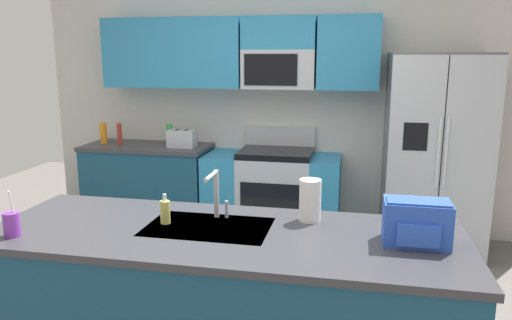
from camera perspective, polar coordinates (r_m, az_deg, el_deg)
name	(u,v)px	position (r m, az deg, el deg)	size (l,w,h in m)	color
kitchen_wall_unit	(269,90)	(5.08, 1.57, 8.19)	(5.20, 0.43, 2.60)	beige
back_counter	(149,186)	(5.36, -12.46, -2.99)	(1.32, 0.63, 0.90)	navy
range_oven	(272,194)	(4.97, 1.93, -3.96)	(1.36, 0.61, 1.10)	#B7BABF
refrigerator	(435,155)	(4.78, 20.24, 0.57)	(0.90, 0.76, 1.85)	#4C4F54
island_counter	(224,307)	(2.82, -3.75, -16.85)	(2.55, 0.92, 0.90)	navy
toaster	(182,139)	(5.04, -8.70, 2.51)	(0.28, 0.16, 0.18)	#B7BABF
pepper_mill	(119,134)	(5.38, -15.74, 3.01)	(0.05, 0.05, 0.22)	#B2332D
bottle_green	(170,135)	(5.17, -10.11, 2.93)	(0.06, 0.06, 0.22)	green
bottle_orange	(103,133)	(5.47, -17.48, 3.04)	(0.07, 0.07, 0.22)	orange
sink_faucet	(216,190)	(2.78, -4.73, -3.58)	(0.08, 0.21, 0.28)	#B7BABF
drink_cup_purple	(12,224)	(2.84, -26.76, -6.73)	(0.08, 0.08, 0.25)	purple
soap_dispenser	(165,212)	(2.77, -10.62, -5.97)	(0.06, 0.06, 0.17)	#D8CC66
paper_towel_roll	(310,200)	(2.77, 6.37, -4.71)	(0.12, 0.12, 0.24)	white
backpack	(417,222)	(2.54, 18.33, -6.88)	(0.32, 0.22, 0.23)	blue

